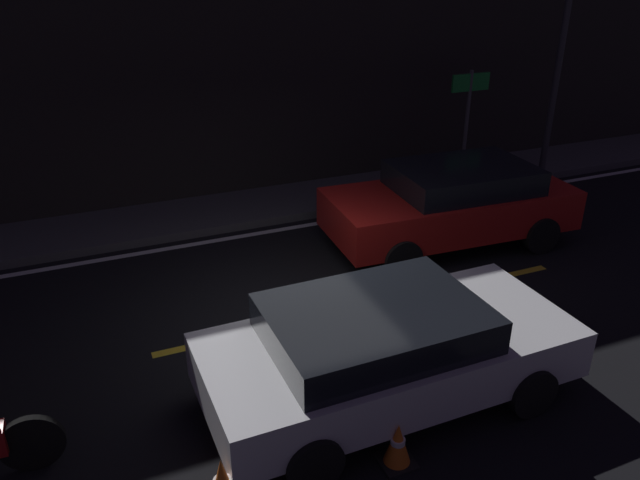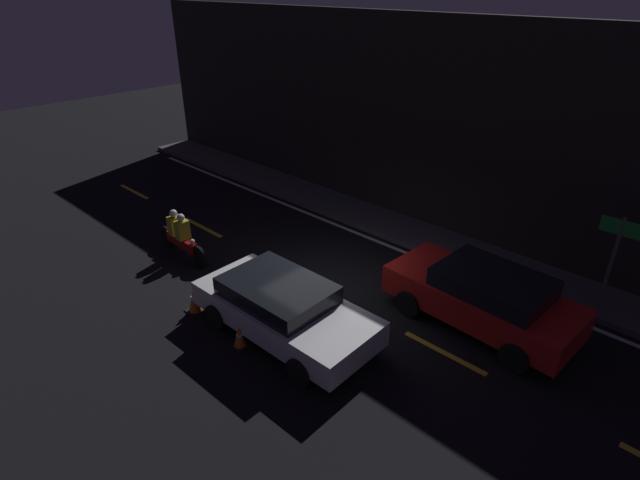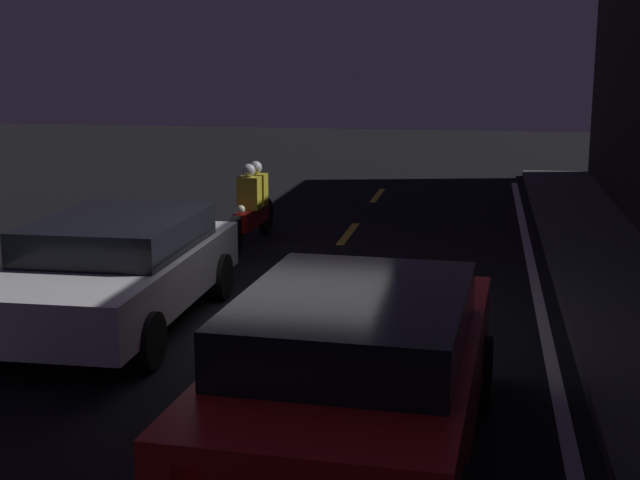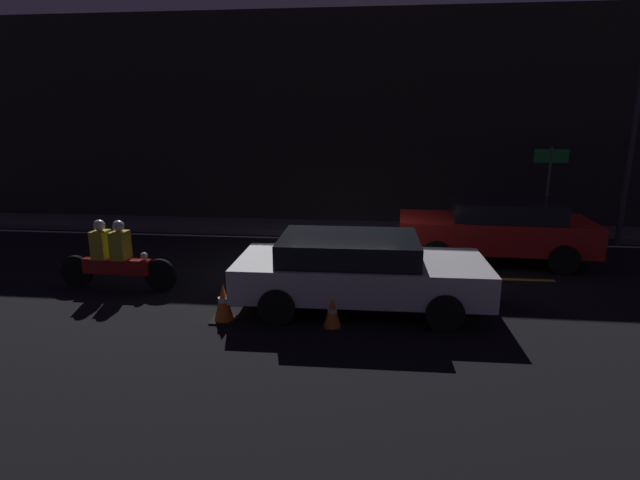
% 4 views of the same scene
% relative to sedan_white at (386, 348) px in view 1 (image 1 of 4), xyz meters
% --- Properties ---
extents(ground_plane, '(56.00, 56.00, 0.00)m').
position_rel_sedan_white_xyz_m(ground_plane, '(-0.45, 1.91, -0.71)').
color(ground_plane, black).
extents(raised_curb, '(28.00, 1.68, 0.16)m').
position_rel_sedan_white_xyz_m(raised_curb, '(-0.45, 6.14, -0.63)').
color(raised_curb, '#424244').
rests_on(raised_curb, ground).
extents(building_front, '(28.00, 0.30, 6.41)m').
position_rel_sedan_white_xyz_m(building_front, '(-0.45, 7.13, 2.50)').
color(building_front, black).
rests_on(building_front, ground).
extents(lane_dash_c, '(2.00, 0.14, 0.01)m').
position_rel_sedan_white_xyz_m(lane_dash_c, '(-1.45, 1.91, -0.70)').
color(lane_dash_c, gold).
rests_on(lane_dash_c, ground).
extents(lane_dash_d, '(2.00, 0.14, 0.01)m').
position_rel_sedan_white_xyz_m(lane_dash_d, '(3.05, 1.91, -0.70)').
color(lane_dash_d, gold).
rests_on(lane_dash_d, ground).
extents(lane_solid_kerb, '(25.20, 0.14, 0.01)m').
position_rel_sedan_white_xyz_m(lane_solid_kerb, '(-0.45, 5.05, -0.70)').
color(lane_solid_kerb, silver).
rests_on(lane_solid_kerb, ground).
extents(sedan_white, '(4.39, 2.09, 1.29)m').
position_rel_sedan_white_xyz_m(sedan_white, '(0.00, 0.00, 0.00)').
color(sedan_white, silver).
rests_on(sedan_white, ground).
extents(taxi_red, '(4.43, 2.13, 1.44)m').
position_rel_sedan_white_xyz_m(taxi_red, '(3.10, 3.36, 0.08)').
color(taxi_red, red).
rests_on(taxi_red, ground).
extents(traffic_cone_mid, '(0.37, 0.37, 0.51)m').
position_rel_sedan_white_xyz_m(traffic_cone_mid, '(-0.36, -0.99, -0.46)').
color(traffic_cone_mid, black).
rests_on(traffic_cone_mid, ground).
extents(shop_sign, '(0.90, 0.08, 2.40)m').
position_rel_sedan_white_xyz_m(shop_sign, '(4.97, 5.74, 1.14)').
color(shop_sign, '#4C4C51').
rests_on(shop_sign, raised_curb).
extents(street_lamp, '(0.28, 0.28, 5.76)m').
position_rel_sedan_white_xyz_m(street_lamp, '(6.69, 5.15, 2.53)').
color(street_lamp, '#333338').
rests_on(street_lamp, ground).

